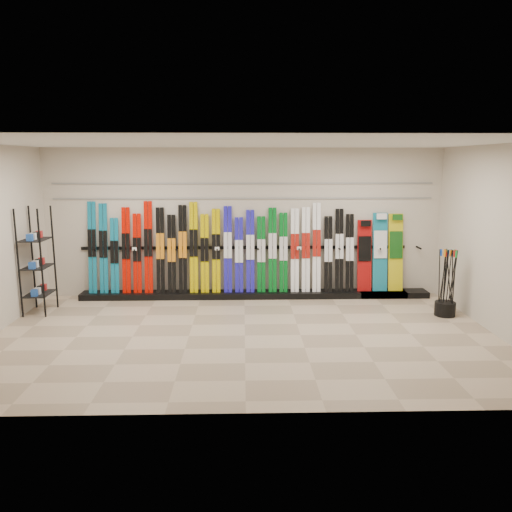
{
  "coord_description": "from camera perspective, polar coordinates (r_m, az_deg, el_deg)",
  "views": [
    {
      "loc": [
        -0.02,
        -7.56,
        2.72
      ],
      "look_at": [
        0.2,
        1.0,
        1.1
      ],
      "focal_mm": 35.0,
      "sensor_mm": 36.0,
      "label": 1
    }
  ],
  "objects": [
    {
      "name": "back_wall",
      "position": [
        10.14,
        -1.38,
        3.79
      ],
      "size": [
        8.0,
        0.0,
        8.0
      ],
      "primitive_type": "plane",
      "rotation": [
        1.57,
        0.0,
        0.0
      ],
      "color": "beige",
      "rests_on": "floor"
    },
    {
      "name": "snowboards",
      "position": [
        10.47,
        14.05,
        0.3
      ],
      "size": [
        0.93,
        0.24,
        1.59
      ],
      "color": "#990C0C",
      "rests_on": "ski_rack_base"
    },
    {
      "name": "right_wall",
      "position": [
        8.65,
        26.22,
        1.5
      ],
      "size": [
        0.0,
        5.0,
        5.0
      ],
      "primitive_type": "plane",
      "rotation": [
        1.57,
        0.0,
        -1.57
      ],
      "color": "beige",
      "rests_on": "floor"
    },
    {
      "name": "pole_bin",
      "position": [
        9.62,
        20.78,
        -5.66
      ],
      "size": [
        0.36,
        0.36,
        0.25
      ],
      "primitive_type": "cylinder",
      "color": "black",
      "rests_on": "floor"
    },
    {
      "name": "ceiling",
      "position": [
        7.57,
        -1.38,
        12.83
      ],
      "size": [
        8.0,
        8.0,
        0.0
      ],
      "primitive_type": "plane",
      "rotation": [
        3.14,
        0.0,
        0.0
      ],
      "color": "silver",
      "rests_on": "back_wall"
    },
    {
      "name": "ski_poles",
      "position": [
        9.51,
        21.02,
        -2.83
      ],
      "size": [
        0.29,
        0.3,
        1.18
      ],
      "color": "black",
      "rests_on": "pole_bin"
    },
    {
      "name": "slatwall_rail_0",
      "position": [
        10.07,
        -1.39,
        6.6
      ],
      "size": [
        7.6,
        0.02,
        0.03
      ],
      "primitive_type": "cube",
      "color": "gray",
      "rests_on": "back_wall"
    },
    {
      "name": "accessory_rack",
      "position": [
        9.83,
        -23.76,
        -0.48
      ],
      "size": [
        0.4,
        0.6,
        1.93
      ],
      "primitive_type": "cube",
      "color": "black",
      "rests_on": "floor"
    },
    {
      "name": "slatwall_rail_1",
      "position": [
        10.05,
        -1.4,
        8.31
      ],
      "size": [
        7.6,
        0.02,
        0.03
      ],
      "primitive_type": "cube",
      "color": "gray",
      "rests_on": "back_wall"
    },
    {
      "name": "ski_rack_base",
      "position": [
        10.2,
        -0.07,
        -4.41
      ],
      "size": [
        8.0,
        0.4,
        0.12
      ],
      "primitive_type": "cube",
      "color": "black",
      "rests_on": "floor"
    },
    {
      "name": "skis",
      "position": [
        10.07,
        -4.06,
        0.59
      ],
      "size": [
        5.36,
        0.26,
        1.83
      ],
      "color": "#0E6B8B",
      "rests_on": "ski_rack_base"
    },
    {
      "name": "floor",
      "position": [
        8.03,
        -1.28,
        -9.07
      ],
      "size": [
        8.0,
        8.0,
        0.0
      ],
      "primitive_type": "plane",
      "color": "gray",
      "rests_on": "ground"
    }
  ]
}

